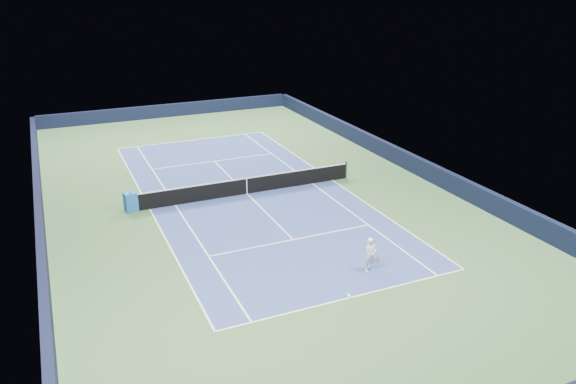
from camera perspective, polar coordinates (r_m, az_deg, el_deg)
name	(u,v)px	position (r m, az deg, el deg)	size (l,w,h in m)	color
ground	(247,194)	(31.93, -4.19, -0.19)	(40.00, 40.00, 0.00)	#345930
wall_far	(169,110)	(50.11, -12.01, 8.11)	(22.00, 0.35, 1.10)	black
wall_right	(407,161)	(36.55, 11.98, 3.15)	(0.35, 40.00, 1.10)	black
wall_left	(40,216)	(30.21, -23.93, -2.26)	(0.35, 40.00, 1.10)	black
court_surface	(247,194)	(31.93, -4.19, -0.18)	(10.97, 23.77, 0.01)	navy
baseline_far	(193,140)	(42.74, -9.63, 5.23)	(10.97, 0.08, 0.00)	white
baseline_near	(351,297)	(22.24, 6.44, -10.59)	(10.97, 0.08, 0.00)	white
sideline_doubles_right	(332,180)	(34.02, 4.53, 1.21)	(0.08, 23.77, 0.00)	white
sideline_doubles_left	(150,209)	(30.70, -13.87, -1.69)	(0.08, 23.77, 0.00)	white
sideline_singles_right	(312,183)	(33.42, 2.46, 0.88)	(0.08, 23.77, 0.00)	white
sideline_singles_left	(175,205)	(30.92, -11.38, -1.30)	(0.08, 23.77, 0.00)	white
service_line_far	(214,161)	(37.67, -7.50, 3.13)	(8.23, 0.08, 0.00)	white
service_line_near	(293,240)	(26.49, 0.53, -4.86)	(8.23, 0.08, 0.00)	white
center_service_line	(247,194)	(31.93, -4.19, -0.17)	(0.08, 12.80, 0.00)	white
center_mark_far	(193,141)	(42.60, -9.58, 5.18)	(0.08, 0.30, 0.00)	white
center_mark_near	(349,295)	(22.35, 6.25, -10.41)	(0.08, 0.30, 0.00)	white
tennis_net	(247,186)	(31.75, -4.22, 0.66)	(12.90, 0.10, 1.07)	black
sponsor_cube	(131,202)	(30.55, -15.68, -0.96)	(0.72, 0.67, 1.03)	blue
tennis_player	(371,255)	(23.82, 8.40, -6.31)	(0.73, 1.22, 2.59)	white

